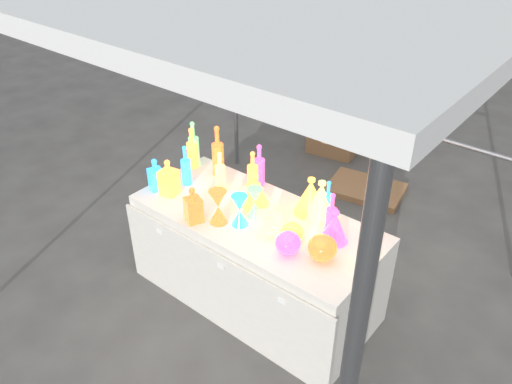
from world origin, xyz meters
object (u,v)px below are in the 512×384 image
Objects in this scene: display_table at (255,258)px; cardboard_box_closed at (334,136)px; bottle_0 at (192,148)px; decanter_0 at (169,177)px; globe_0 at (292,234)px; hourglass_0 at (218,207)px; lampshade_0 at (255,190)px.

display_table reaches higher than cardboard_box_closed.
bottle_0 is 0.43m from decanter_0.
hourglass_0 is at bearing -165.16° from globe_0.
cardboard_box_closed is (-0.80, 2.44, -0.18)m from display_table.
cardboard_box_closed is at bearing 103.74° from hourglass_0.
display_table is 0.56m from hourglass_0.
globe_0 is at bearing -5.33° from lampshade_0.
display_table is at bearing 3.85° from decanter_0.
decanter_0 is at bearing -166.08° from display_table.
lampshade_0 is at bearing 80.65° from hourglass_0.
decanter_0 is at bearing -96.02° from cardboard_box_closed.
hourglass_0 is (0.65, -2.65, 0.68)m from cardboard_box_closed.
hourglass_0 is (0.53, -0.04, -0.02)m from decanter_0.
bottle_0 reaches higher than decanter_0.
bottle_0 reaches higher than cardboard_box_closed.
decanter_0 reaches higher than globe_0.
hourglass_0 is at bearing -126.66° from display_table.
bottle_0 is 1.22× the size of decanter_0.
decanter_0 is (-0.69, -0.17, 0.52)m from display_table.
bottle_0 is (-0.04, -2.21, 0.73)m from cardboard_box_closed.
globe_0 is at bearing -4.61° from decanter_0.
cardboard_box_closed is 2.81m from hourglass_0.
display_table is at bearing -33.56° from lampshade_0.
globe_0 reaches higher than cardboard_box_closed.
hourglass_0 is 1.02× the size of lampshade_0.
hourglass_0 reaches higher than cardboard_box_closed.
bottle_0 reaches higher than globe_0.
lampshade_0 is at bearing 16.40° from decanter_0.
cardboard_box_closed is 2.84m from globe_0.
globe_0 is at bearing -10.84° from display_table.
decanter_0 is 1.81× the size of globe_0.
hourglass_0 is (-0.15, -0.21, 0.50)m from display_table.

